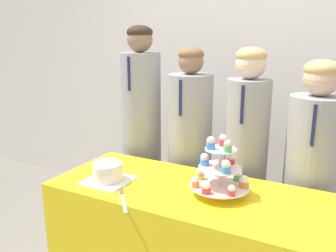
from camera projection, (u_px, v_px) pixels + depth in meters
wall_back at (261, 61)px, 2.85m from camera, size 9.00×0.06×2.70m
round_cake at (108, 171)px, 1.93m from camera, size 0.24×0.24×0.13m
cake_knife at (122, 195)px, 1.77m from camera, size 0.19×0.23×0.01m
cupcake_stand at (220, 170)px, 1.76m from camera, size 0.30×0.30×0.30m
student_0 at (142, 146)px, 2.55m from camera, size 0.28×0.28×1.61m
student_1 at (189, 165)px, 2.40m from camera, size 0.29×0.30×1.48m
student_2 at (245, 172)px, 2.22m from camera, size 0.26×0.27×1.48m
student_3 at (309, 191)px, 2.06m from camera, size 0.31×0.31×1.42m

